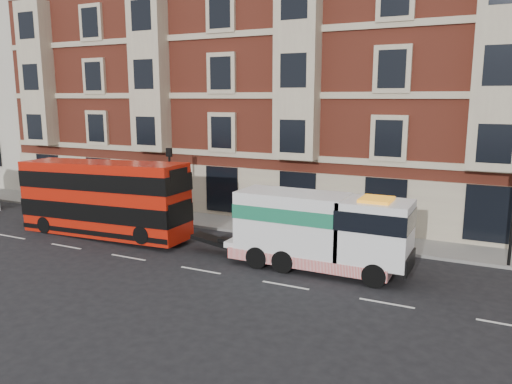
% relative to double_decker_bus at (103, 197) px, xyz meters
% --- Properties ---
extents(ground, '(120.00, 120.00, 0.00)m').
position_rel_double_decker_bus_xyz_m(ground, '(7.63, -2.37, -2.14)').
color(ground, black).
rests_on(ground, ground).
extents(sidewalk, '(90.00, 3.00, 0.15)m').
position_rel_double_decker_bus_xyz_m(sidewalk, '(7.63, 5.13, -2.06)').
color(sidewalk, slate).
rests_on(sidewalk, ground).
extents(victorian_terrace, '(45.00, 12.00, 20.40)m').
position_rel_double_decker_bus_xyz_m(victorian_terrace, '(8.13, 12.63, 7.93)').
color(victorian_terrace, brown).
rests_on(victorian_terrace, ground).
extents(cream_block, '(16.00, 10.00, 16.80)m').
position_rel_double_decker_bus_xyz_m(cream_block, '(-22.37, 11.63, 6.21)').
color(cream_block, beige).
rests_on(cream_block, ground).
extents(lamp_post_west, '(0.35, 0.15, 4.35)m').
position_rel_double_decker_bus_xyz_m(lamp_post_west, '(1.63, 3.83, 0.54)').
color(lamp_post_west, black).
rests_on(lamp_post_west, sidewalk).
extents(double_decker_bus, '(9.97, 2.29, 4.03)m').
position_rel_double_decker_bus_xyz_m(double_decker_bus, '(0.00, 0.00, 0.00)').
color(double_decker_bus, red).
rests_on(double_decker_bus, ground).
extents(tow_truck, '(7.98, 2.36, 3.32)m').
position_rel_double_decker_bus_xyz_m(tow_truck, '(12.05, -0.00, -0.37)').
color(tow_truck, white).
rests_on(tow_truck, ground).
extents(pedestrian, '(0.79, 0.68, 1.83)m').
position_rel_double_decker_bus_xyz_m(pedestrian, '(-5.08, 4.43, -1.07)').
color(pedestrian, '#181E31').
rests_on(pedestrian, sidewalk).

